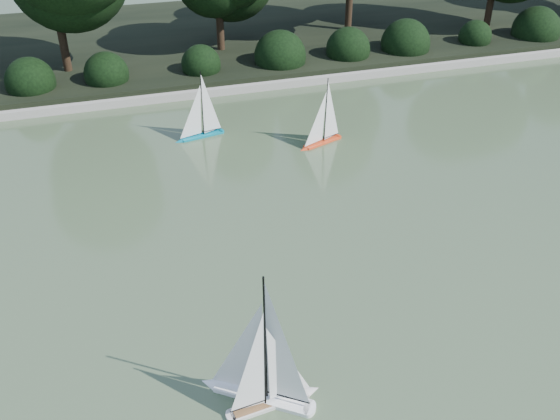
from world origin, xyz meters
name	(u,v)px	position (x,y,z in m)	size (l,w,h in m)	color
ground	(351,361)	(0.00, 0.00, 0.00)	(80.00, 80.00, 0.00)	#334127
pond_coping	(203,92)	(0.00, 9.00, 0.09)	(40.00, 0.35, 0.18)	gray
far_bank	(175,41)	(0.00, 13.00, 0.15)	(40.00, 8.00, 0.30)	black
shrub_hedge	(195,65)	(0.00, 9.90, 0.45)	(29.10, 1.10, 1.10)	black
sailboat_white_a	(253,377)	(-1.28, -0.16, 0.30)	(1.23, 0.98, 1.91)	white
sailboat_white_b	(276,388)	(-1.06, -0.34, 0.24)	(1.14, 0.30, 1.56)	silver
sailboat_orange	(320,134)	(1.72, 5.71, 0.23)	(1.05, 0.52, 1.47)	#E8431B
sailboat_teal	(198,127)	(-0.56, 6.76, 0.23)	(1.10, 0.39, 1.49)	#067A92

